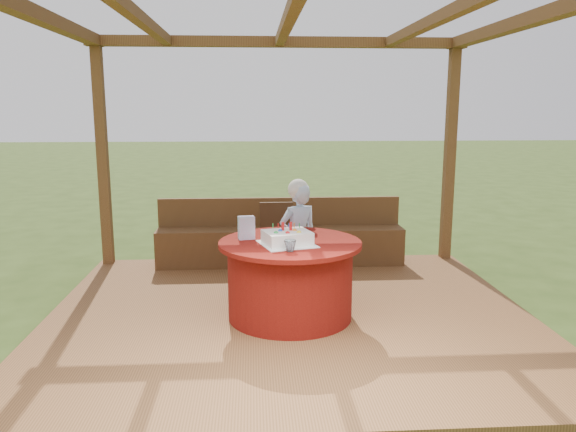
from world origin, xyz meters
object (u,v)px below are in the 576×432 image
(elderly_woman, at_px, (298,236))
(chair, at_px, (277,237))
(birthday_cake, at_px, (287,238))
(gift_bag, at_px, (246,228))
(table, at_px, (290,279))
(bench, at_px, (280,243))
(drinking_glass, at_px, (290,246))

(elderly_woman, bearing_deg, chair, 106.02)
(chair, relative_size, birthday_cake, 1.50)
(gift_bag, bearing_deg, elderly_woman, 36.37)
(table, bearing_deg, birthday_cake, -107.17)
(bench, bearing_deg, drinking_glass, -90.74)
(birthday_cake, bearing_deg, bench, 88.91)
(table, relative_size, gift_bag, 6.18)
(table, height_order, elderly_woman, elderly_woman)
(elderly_woman, xyz_separation_m, birthday_cake, (-0.16, -0.79, 0.16))
(table, bearing_deg, drinking_glass, -93.97)
(birthday_cake, distance_m, drinking_glass, 0.25)
(chair, height_order, gift_bag, gift_bag)
(table, xyz_separation_m, elderly_woman, (0.13, 0.68, 0.25))
(bench, relative_size, drinking_glass, 28.81)
(chair, xyz_separation_m, gift_bag, (-0.33, -1.22, 0.37))
(table, relative_size, drinking_glass, 12.39)
(drinking_glass, bearing_deg, table, 86.03)
(birthday_cake, bearing_deg, gift_bag, 147.05)
(chair, xyz_separation_m, drinking_glass, (0.04, -1.70, 0.32))
(birthday_cake, relative_size, gift_bag, 2.65)
(table, bearing_deg, chair, 92.63)
(elderly_woman, height_order, gift_bag, elderly_woman)
(bench, relative_size, table, 2.33)
(bench, xyz_separation_m, table, (-0.00, -1.81, 0.10))
(bench, height_order, chair, chair)
(bench, bearing_deg, birthday_cake, -91.09)
(elderly_woman, bearing_deg, table, -100.71)
(bench, relative_size, chair, 3.61)
(chair, bearing_deg, birthday_cake, -88.89)
(table, height_order, birthday_cake, birthday_cake)
(elderly_woman, height_order, birthday_cake, elderly_woman)
(elderly_woman, xyz_separation_m, drinking_glass, (-0.15, -1.04, 0.15))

